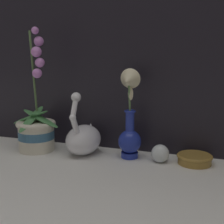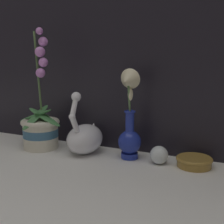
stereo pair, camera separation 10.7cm
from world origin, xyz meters
name	(u,v)px [view 1 (the left image)]	position (x,y,z in m)	size (l,w,h in m)	color
ground_plane	(101,166)	(0.00, 0.00, 0.00)	(2.80, 2.80, 0.00)	silver
orchid_potted_plant	(36,128)	(-0.29, 0.08, 0.09)	(0.21, 0.18, 0.45)	beige
swan_figurine	(84,138)	(-0.11, 0.10, 0.06)	(0.12, 0.19, 0.23)	white
blue_vase	(129,125)	(0.06, 0.11, 0.12)	(0.08, 0.09, 0.31)	navy
glass_sphere	(160,153)	(0.17, 0.11, 0.03)	(0.06, 0.06, 0.06)	silver
amber_dish	(195,158)	(0.28, 0.13, 0.02)	(0.12, 0.12, 0.03)	olive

